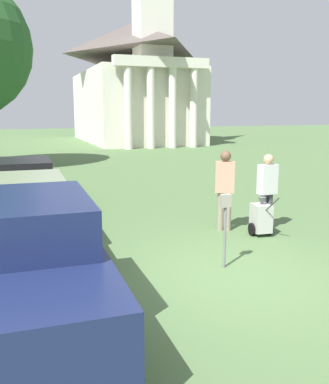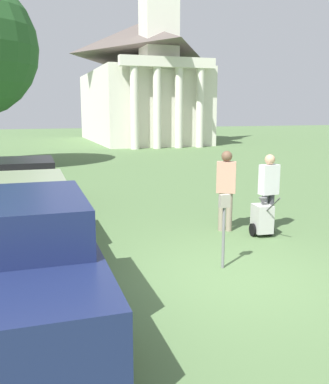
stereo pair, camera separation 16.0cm
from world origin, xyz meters
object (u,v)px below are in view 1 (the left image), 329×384
object	(u,v)px
person_supervisor	(267,187)
equipment_cart	(261,218)
parked_car_navy	(28,259)
parked_car_black	(19,186)
parking_meter	(225,217)
church	(134,77)
person_worker	(225,185)
parked_car_sage	(22,213)

from	to	relation	value
person_supervisor	equipment_cart	distance (m)	0.75
parked_car_navy	parked_car_black	distance (m)	6.56
parked_car_navy	parking_meter	world-z (taller)	parked_car_navy
equipment_cart	church	xyz separation A→B (m)	(5.11, 28.46, 5.11)
parked_car_black	person_worker	xyz separation A→B (m)	(4.30, -3.85, 0.39)
parking_meter	person_worker	xyz separation A→B (m)	(1.08, 2.09, 0.13)
equipment_cart	church	bearing A→B (deg)	86.20
parked_car_black	parking_meter	bearing A→B (deg)	-60.50
parked_car_navy	parked_car_sage	size ratio (longest dim) A/B	1.07
parked_car_navy	person_worker	size ratio (longest dim) A/B	2.82
person_worker	parking_meter	bearing A→B (deg)	91.70
parked_car_navy	parking_meter	distance (m)	3.29
parking_meter	equipment_cart	xyz separation A→B (m)	(1.66, 1.48, -0.52)
parked_car_navy	person_supervisor	xyz separation A→B (m)	(5.20, 2.41, 0.24)
parked_car_sage	parking_meter	world-z (taller)	parked_car_sage
parked_car_black	church	xyz separation A→B (m)	(10.00, 24.00, 4.85)
parked_car_sage	church	xyz separation A→B (m)	(10.00, 27.47, 4.83)
parked_car_navy	person_supervisor	bearing A→B (deg)	25.86
parked_car_navy	parking_meter	bearing A→B (deg)	11.91
person_supervisor	church	distance (m)	28.91
parked_car_navy	parked_car_sage	distance (m)	3.10
parked_car_sage	parked_car_black	xyz separation A→B (m)	(0.00, 3.47, -0.01)
parked_car_black	equipment_cart	size ratio (longest dim) A/B	4.76
parked_car_sage	parked_car_black	bearing A→B (deg)	90.99
parked_car_black	person_worker	bearing A→B (deg)	-40.84
parked_car_sage	equipment_cart	xyz separation A→B (m)	(4.88, -0.99, -0.27)
parked_car_black	church	distance (m)	26.45
person_supervisor	equipment_cart	size ratio (longest dim) A/B	1.73
person_worker	church	xyz separation A→B (m)	(5.69, 27.85, 4.45)
parked_car_navy	parking_meter	xyz separation A→B (m)	(3.23, 0.62, 0.16)
parked_car_black	church	bearing A→B (deg)	68.38
church	parked_car_black	bearing A→B (deg)	-112.61
person_worker	equipment_cart	xyz separation A→B (m)	(0.58, -0.61, -0.65)
equipment_cart	person_worker	bearing A→B (deg)	140.10
church	equipment_cart	bearing A→B (deg)	-100.19
equipment_cart	church	world-z (taller)	church
person_worker	person_supervisor	size ratio (longest dim) A/B	1.04
parked_car_sage	person_supervisor	distance (m)	5.26
person_worker	parked_car_navy	bearing A→B (deg)	61.17
person_supervisor	church	xyz separation A→B (m)	(4.79, 28.15, 4.50)
parking_meter	church	world-z (taller)	church
parked_car_sage	parking_meter	size ratio (longest dim) A/B	3.67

